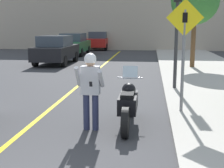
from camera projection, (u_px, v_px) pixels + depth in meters
The scene contains 10 objects.
road_center_line at pixel (64, 97), 9.96m from camera, with size 0.12×36.00×0.01m.
building_backdrop at pixel (129, 8), 28.68m from camera, with size 28.00×1.20×7.63m.
motorcycle at pixel (128, 104), 7.09m from camera, with size 0.62×2.20×1.30m.
person_biker at pixel (90, 84), 6.70m from camera, with size 0.59×0.47×1.70m.
crossing_sign at pixel (184, 45), 7.69m from camera, with size 0.91×0.08×2.80m.
traffic_light at pixel (177, 13), 10.51m from camera, with size 0.26×0.30×3.70m.
street_tree at pixel (195, 1), 15.89m from camera, with size 2.45×2.45×4.64m.
parked_car_black at pixel (56, 50), 18.36m from camera, with size 1.88×4.20×1.68m.
parked_car_green at pixel (74, 44), 23.93m from camera, with size 1.88×4.20×1.68m.
parked_car_red at pixel (99, 40), 29.51m from camera, with size 1.88×4.20×1.68m.
Camera 1 is at (2.12, -3.44, 2.27)m, focal length 50.00 mm.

